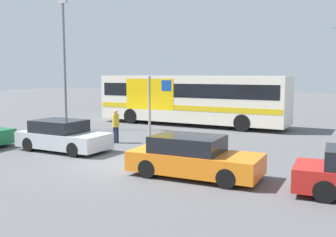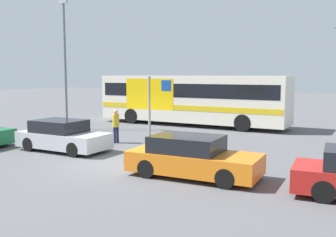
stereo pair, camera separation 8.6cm
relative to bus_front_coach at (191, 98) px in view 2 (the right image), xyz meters
The scene contains 7 objects.
ground 11.39m from the bus_front_coach, 77.64° to the right, with size 120.00×120.00×0.00m, color #565659.
bus_front_coach is the anchor object (origin of this frame).
ferry_sign 8.91m from the bus_front_coach, 75.73° to the right, with size 2.20×0.20×3.20m.
car_silver 10.40m from the bus_front_coach, 96.95° to the right, with size 4.03×1.79×1.32m.
car_orange 12.73m from the bus_front_coach, 64.43° to the right, with size 4.27×1.92×1.32m.
pedestrian_by_bus 7.68m from the bus_front_coach, 92.65° to the right, with size 0.32×0.32×1.60m.
lamp_post_right_side 8.10m from the bus_front_coach, 136.35° to the right, with size 0.56×0.20×7.49m.
Camera 2 is at (8.27, -11.52, 3.30)m, focal length 41.47 mm.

